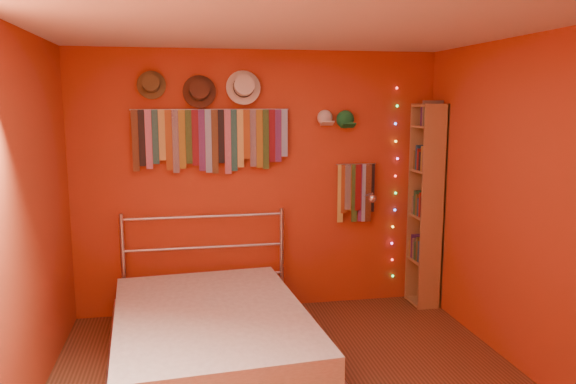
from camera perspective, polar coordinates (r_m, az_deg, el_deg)
back_wall at (r=5.40m, az=-2.90°, el=0.97°), size 3.50×0.02×2.50m
right_wall at (r=4.40m, az=23.80°, el=-1.70°), size 0.02×3.50×2.50m
left_wall at (r=3.77m, az=-26.24°, el=-3.58°), size 0.02×3.50×2.50m
ceiling at (r=3.65m, az=0.91°, el=16.71°), size 3.50×3.50×0.02m
tie_rack at (r=5.25m, az=-7.82°, el=5.52°), size 1.45×0.03×0.60m
small_tie_rack at (r=5.56m, az=6.97°, el=0.20°), size 0.40×0.03×0.58m
fedora_olive at (r=5.21m, az=-13.73°, el=10.60°), size 0.26×0.14×0.25m
fedora_brown at (r=5.20m, az=-8.99°, el=10.15°), size 0.30×0.16×0.30m
fedora_white at (r=5.23m, az=-4.52°, el=10.64°), size 0.32×0.17×0.32m
cap_white at (r=5.42m, az=3.77°, el=7.53°), size 0.16×0.20×0.16m
cap_green at (r=5.47m, az=5.84°, el=7.34°), size 0.18×0.22×0.18m
fairy_lights at (r=5.72m, az=10.80°, el=0.75°), size 0.06×0.02×1.93m
reading_lamp at (r=5.42m, az=8.43°, el=-0.60°), size 0.08×0.33×0.10m
bookshelf at (r=5.70m, az=14.18°, el=-1.23°), size 0.25×0.34×2.00m
bed at (r=4.52m, az=-7.80°, el=-14.22°), size 1.67×2.14×1.01m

